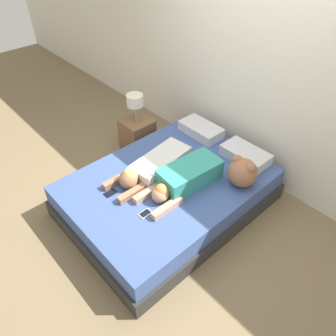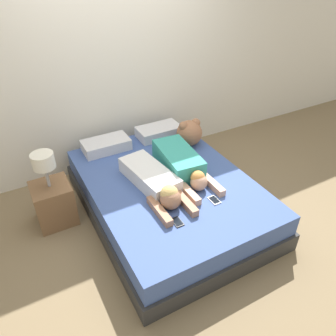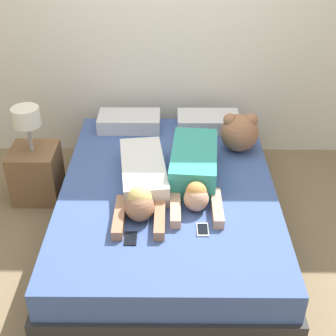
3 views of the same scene
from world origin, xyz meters
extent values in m
plane|color=#7F6B4C|center=(0.00, 0.00, 0.00)|extent=(12.00, 12.00, 0.00)
cube|color=silver|center=(0.00, 1.25, 1.30)|extent=(12.00, 0.06, 2.60)
cube|color=#2D2D2D|center=(0.00, 0.00, 0.10)|extent=(1.62, 2.19, 0.20)
cube|color=#3F5999|center=(0.00, 0.00, 0.31)|extent=(1.56, 2.13, 0.22)
cube|color=silver|center=(-0.35, 0.89, 0.48)|extent=(0.54, 0.30, 0.13)
cube|color=silver|center=(0.35, 0.89, 0.48)|extent=(0.54, 0.30, 0.13)
cube|color=silver|center=(-0.18, 0.06, 0.50)|extent=(0.40, 0.75, 0.16)
sphere|color=#A37051|center=(-0.18, -0.39, 0.52)|extent=(0.20, 0.20, 0.20)
sphere|color=#D8B266|center=(-0.18, -0.36, 0.56)|extent=(0.17, 0.17, 0.17)
cube|color=#A37051|center=(-0.32, -0.42, 0.46)|extent=(0.07, 0.40, 0.07)
cube|color=#A37051|center=(-0.05, -0.42, 0.46)|extent=(0.07, 0.40, 0.07)
cube|color=teal|center=(0.19, 0.13, 0.53)|extent=(0.39, 0.70, 0.23)
sphere|color=tan|center=(0.19, -0.28, 0.51)|extent=(0.17, 0.17, 0.17)
sphere|color=#D18C47|center=(0.19, -0.26, 0.55)|extent=(0.15, 0.15, 0.15)
cube|color=tan|center=(0.05, -0.31, 0.46)|extent=(0.07, 0.37, 0.07)
cube|color=tan|center=(0.33, -0.31, 0.46)|extent=(0.07, 0.37, 0.07)
cube|color=black|center=(-0.23, -0.59, 0.43)|extent=(0.08, 0.13, 0.01)
cube|color=black|center=(-0.23, -0.59, 0.43)|extent=(0.07, 0.11, 0.00)
cube|color=silver|center=(0.23, -0.51, 0.43)|extent=(0.08, 0.13, 0.01)
cube|color=black|center=(0.23, -0.51, 0.43)|extent=(0.07, 0.11, 0.00)
sphere|color=#996647|center=(0.58, 0.52, 0.58)|extent=(0.31, 0.31, 0.31)
sphere|color=#996647|center=(0.49, 0.52, 0.69)|extent=(0.11, 0.11, 0.11)
sphere|color=#996647|center=(0.66, 0.52, 0.69)|extent=(0.11, 0.11, 0.11)
cube|color=brown|center=(-1.11, 0.44, 0.23)|extent=(0.38, 0.38, 0.45)
cylinder|color=#999999|center=(-1.11, 0.44, 0.57)|extent=(0.03, 0.03, 0.23)
cylinder|color=silver|center=(-1.11, 0.44, 0.76)|extent=(0.22, 0.22, 0.15)
camera|label=1|loc=(1.94, -1.77, 2.81)|focal=35.00mm
camera|label=2|loc=(-1.32, -2.40, 2.45)|focal=35.00mm
camera|label=3|loc=(0.02, -2.82, 2.42)|focal=50.00mm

